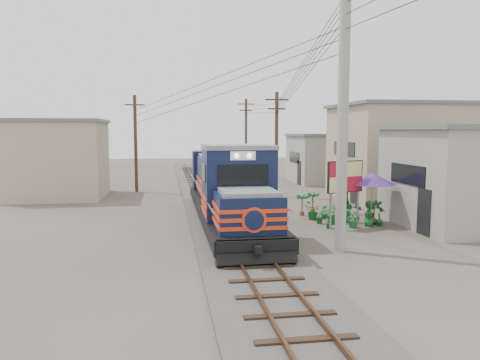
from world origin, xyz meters
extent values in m
plane|color=#473F35|center=(0.00, 0.00, 0.00)|extent=(120.00, 120.00, 0.00)
cube|color=#595651|center=(0.00, 10.00, 0.08)|extent=(3.60, 70.00, 0.16)
cube|color=#51331E|center=(-0.54, 10.00, 0.26)|extent=(0.08, 70.00, 0.12)
cube|color=#51331E|center=(0.54, 10.00, 0.26)|extent=(0.08, 70.00, 0.12)
cube|color=black|center=(0.00, 5.08, 0.74)|extent=(2.73, 15.08, 0.52)
cube|color=black|center=(0.00, 0.37, 0.46)|extent=(2.07, 3.02, 0.61)
cube|color=black|center=(0.00, 9.80, 0.46)|extent=(2.07, 3.02, 0.61)
cube|color=#0E1633|center=(0.00, -0.76, 1.55)|extent=(2.24, 2.26, 1.41)
cube|color=#0E1633|center=(0.00, 1.60, 2.30)|extent=(2.68, 2.45, 2.92)
cube|color=slate|center=(0.00, 1.60, 3.81)|extent=(2.73, 2.57, 0.17)
cube|color=black|center=(0.00, 0.36, 2.82)|extent=(1.91, 0.06, 0.75)
cube|color=white|center=(0.00, 0.35, 3.52)|extent=(0.94, 0.06, 0.33)
cube|color=#0E1633|center=(0.00, 7.44, 1.92)|extent=(2.13, 9.24, 2.17)
cube|color=slate|center=(0.00, 7.44, 3.05)|extent=(1.91, 9.24, 0.17)
cube|color=red|center=(0.00, 5.08, 1.26)|extent=(2.77, 15.08, 0.13)
cube|color=red|center=(0.00, 5.08, 1.55)|extent=(2.77, 15.08, 0.13)
cube|color=red|center=(0.00, 5.08, 1.83)|extent=(2.77, 15.08, 0.13)
cylinder|color=#9E9B93|center=(3.50, -0.50, 5.00)|extent=(0.40, 0.40, 10.00)
cylinder|color=#4C3826|center=(4.50, 14.00, 3.50)|extent=(0.24, 0.24, 7.00)
cube|color=#4C3826|center=(4.50, 14.00, 6.50)|extent=(1.60, 0.10, 0.10)
cube|color=#4C3826|center=(4.50, 14.00, 5.90)|extent=(1.20, 0.10, 0.10)
cylinder|color=#4C3826|center=(4.80, 28.00, 3.75)|extent=(0.24, 0.24, 7.50)
cube|color=#4C3826|center=(4.80, 28.00, 7.00)|extent=(1.60, 0.10, 0.10)
cube|color=#4C3826|center=(4.80, 28.00, 6.40)|extent=(1.20, 0.10, 0.10)
cylinder|color=#4C3826|center=(-5.00, 18.00, 3.50)|extent=(0.24, 0.24, 7.00)
cube|color=#4C3826|center=(-5.00, 18.00, 6.50)|extent=(1.60, 0.10, 0.10)
cube|color=#4C3826|center=(-5.00, 18.00, 5.90)|extent=(1.20, 0.10, 0.10)
cube|color=gray|center=(11.50, 3.00, 2.25)|extent=(7.00, 6.00, 4.50)
cube|color=slate|center=(11.50, 3.00, 4.60)|extent=(7.35, 6.30, 0.20)
cube|color=black|center=(7.98, 3.00, 2.48)|extent=(0.05, 3.00, 0.90)
cube|color=tan|center=(12.50, 12.00, 3.00)|extent=(8.00, 7.00, 6.00)
cube|color=slate|center=(12.50, 12.00, 6.10)|extent=(8.40, 7.35, 0.20)
cube|color=black|center=(8.48, 12.00, 3.30)|extent=(0.05, 3.50, 0.90)
cube|color=gray|center=(11.00, 22.00, 2.00)|extent=(6.00, 6.00, 4.00)
cube|color=slate|center=(11.00, 22.00, 4.10)|extent=(6.30, 6.30, 0.20)
cube|color=black|center=(7.98, 22.00, 2.20)|extent=(0.05, 3.00, 0.90)
cube|color=tan|center=(-10.00, 16.00, 2.50)|extent=(6.00, 6.00, 5.00)
cube|color=slate|center=(-10.00, 16.00, 5.10)|extent=(6.30, 6.30, 0.20)
cube|color=black|center=(-13.02, 16.00, 2.75)|extent=(0.05, 3.00, 0.90)
cylinder|color=#99999E|center=(4.49, 3.29, 1.13)|extent=(0.10, 0.10, 2.27)
cylinder|color=#99999E|center=(6.02, 3.85, 1.13)|extent=(0.10, 0.10, 2.27)
cube|color=black|center=(5.26, 3.57, 2.36)|extent=(1.92, 0.80, 1.45)
cube|color=#B5182D|center=(5.26, 3.55, 2.36)|extent=(1.82, 0.73, 1.36)
cylinder|color=black|center=(6.81, 4.10, 0.05)|extent=(0.45, 0.45, 0.10)
cylinder|color=#99999E|center=(6.81, 4.10, 1.12)|extent=(0.05, 0.05, 2.25)
cone|color=#4A297B|center=(6.81, 4.10, 2.19)|extent=(2.88, 2.88, 0.56)
imported|color=black|center=(6.58, 6.89, 0.94)|extent=(0.82, 0.73, 1.88)
imported|color=#1B5E25|center=(4.47, 3.46, 0.48)|extent=(0.59, 0.61, 0.97)
imported|color=#1B5E25|center=(4.99, 3.53, 0.34)|extent=(0.45, 0.40, 0.68)
imported|color=#1B5E25|center=(5.61, 3.46, 0.36)|extent=(0.56, 0.65, 0.71)
imported|color=#1B5E25|center=(6.49, 3.62, 0.44)|extent=(0.70, 0.70, 0.88)
imported|color=#1B5E25|center=(7.02, 3.62, 0.52)|extent=(0.43, 0.59, 1.03)
imported|color=#1B5E25|center=(4.45, 4.61, 0.38)|extent=(0.53, 0.51, 0.75)
imported|color=#1B5E25|center=(5.01, 4.53, 0.45)|extent=(0.95, 1.01, 0.89)
imported|color=#1B5E25|center=(5.83, 4.69, 0.32)|extent=(0.51, 0.51, 0.64)
imported|color=#1B5E25|center=(6.29, 4.50, 0.46)|extent=(0.54, 0.58, 0.92)
imported|color=#1B5E25|center=(6.97, 4.61, 0.53)|extent=(0.50, 0.61, 1.06)
imported|color=#1B5E25|center=(4.37, 5.64, 0.44)|extent=(1.03, 0.99, 0.89)
imported|color=#1B5E25|center=(5.11, 5.89, 0.35)|extent=(0.54, 0.54, 0.69)
imported|color=#1B5E25|center=(5.63, 5.63, 0.43)|extent=(0.51, 0.55, 0.87)
imported|color=#1B5E25|center=(6.35, 5.77, 0.37)|extent=(0.53, 0.52, 0.75)
camera|label=1|loc=(-2.77, -16.64, 4.43)|focal=35.00mm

